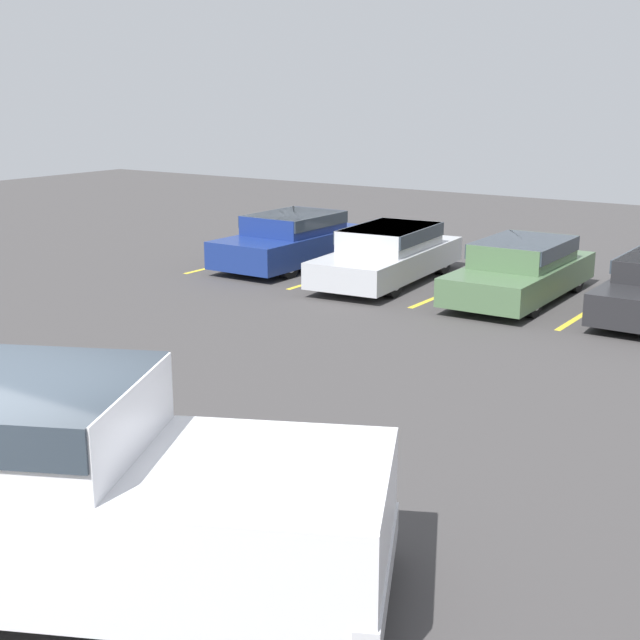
% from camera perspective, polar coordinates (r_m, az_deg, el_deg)
% --- Properties ---
extents(stall_stripe_a, '(0.12, 4.23, 0.01)m').
position_cam_1_polar(stall_stripe_a, '(22.60, -5.00, 3.86)').
color(stall_stripe_a, yellow).
rests_on(stall_stripe_a, ground_plane).
extents(stall_stripe_b, '(0.12, 4.23, 0.01)m').
position_cam_1_polar(stall_stripe_b, '(20.87, 1.37, 3.02)').
color(stall_stripe_b, yellow).
rests_on(stall_stripe_b, ground_plane).
extents(stall_stripe_c, '(0.12, 4.23, 0.01)m').
position_cam_1_polar(stall_stripe_c, '(19.45, 8.77, 1.99)').
color(stall_stripe_c, yellow).
rests_on(stall_stripe_c, ground_plane).
extents(stall_stripe_d, '(0.12, 4.23, 0.01)m').
position_cam_1_polar(stall_stripe_d, '(18.41, 17.16, 0.79)').
color(stall_stripe_d, yellow).
rests_on(stall_stripe_d, ground_plane).
extents(pickup_truck, '(5.91, 4.27, 1.89)m').
position_cam_1_polar(pickup_truck, '(7.90, -16.28, -10.37)').
color(pickup_truck, silver).
rests_on(pickup_truck, ground_plane).
extents(parked_sedan_a, '(1.83, 4.35, 1.27)m').
position_cam_1_polar(parked_sedan_a, '(21.69, -1.75, 5.25)').
color(parked_sedan_a, navy).
rests_on(parked_sedan_a, ground_plane).
extents(parked_sedan_b, '(2.14, 4.90, 1.22)m').
position_cam_1_polar(parked_sedan_b, '(19.95, 4.43, 4.35)').
color(parked_sedan_b, '#B7BABF').
rests_on(parked_sedan_b, ground_plane).
extents(parked_sedan_c, '(1.79, 4.50, 1.22)m').
position_cam_1_polar(parked_sedan_c, '(18.62, 12.77, 3.27)').
color(parked_sedan_c, '#4C6B47').
rests_on(parked_sedan_c, ground_plane).
extents(wheel_stop_curb, '(1.75, 0.20, 0.14)m').
position_cam_1_polar(wheel_stop_curb, '(23.51, 2.12, 4.49)').
color(wheel_stop_curb, '#B7B2A8').
rests_on(wheel_stop_curb, ground_plane).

